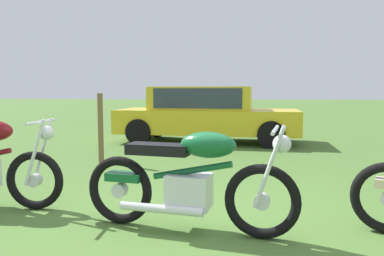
% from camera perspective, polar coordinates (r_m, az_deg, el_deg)
% --- Properties ---
extents(ground_plane, '(120.00, 120.00, 0.00)m').
position_cam_1_polar(ground_plane, '(3.75, 0.73, -14.82)').
color(ground_plane, '#476B2D').
extents(motorcycle_green, '(2.05, 0.72, 1.02)m').
position_cam_1_polar(motorcycle_green, '(3.50, -0.42, -8.06)').
color(motorcycle_green, black).
rests_on(motorcycle_green, ground).
extents(car_yellow, '(4.74, 2.21, 1.43)m').
position_cam_1_polar(car_yellow, '(9.67, 2.04, 2.56)').
color(car_yellow, gold).
rests_on(car_yellow, ground).
extents(fence_post_wooden, '(0.10, 0.10, 1.28)m').
position_cam_1_polar(fence_post_wooden, '(7.02, -13.84, -0.04)').
color(fence_post_wooden, brown).
rests_on(fence_post_wooden, ground).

